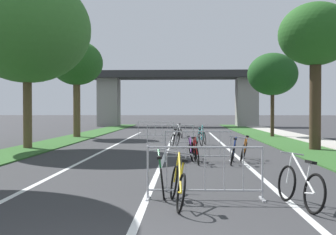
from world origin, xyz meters
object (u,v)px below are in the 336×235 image
object	(u,v)px
crowd_barrier_fourth	(156,130)
bicycle_green_7	(162,177)
bicycle_orange_2	(244,150)
bicycle_teal_10	(203,138)
tree_left_oak_mid	(77,64)
bicycle_black_3	(175,139)
crowd_barrier_second	(198,146)
tree_right_oak_near	(273,74)
bicycle_white_5	(300,186)
bicycle_blue_1	(233,153)
tree_right_pine_near	(316,36)
tree_left_pine_far	(27,29)
crowd_barrier_third	(170,136)
bicycle_teal_0	(197,139)
bicycle_silver_4	(180,132)
bicycle_purple_9	(192,150)
bicycle_red_8	(195,152)
crowd_barrier_nearest	(205,173)
bicycle_yellow_6	(178,185)

from	to	relation	value
crowd_barrier_fourth	bicycle_green_7	bearing A→B (deg)	-85.63
bicycle_orange_2	bicycle_teal_10	world-z (taller)	bicycle_teal_10
tree_left_oak_mid	bicycle_black_3	xyz separation A→B (m)	(6.54, -6.64, -4.41)
bicycle_green_7	bicycle_teal_10	bearing A→B (deg)	78.98
crowd_barrier_second	tree_right_oak_near	bearing A→B (deg)	67.78
bicycle_black_3	bicycle_teal_10	bearing A→B (deg)	47.11
bicycle_black_3	bicycle_white_5	distance (m)	12.34
crowd_barrier_second	bicycle_black_3	world-z (taller)	crowd_barrier_second
crowd_barrier_fourth	bicycle_blue_1	bearing A→B (deg)	-74.59
tree_right_pine_near	bicycle_white_5	size ratio (longest dim) A/B	3.78
tree_left_pine_far	crowd_barrier_third	xyz separation A→B (m)	(6.48, 1.60, -4.94)
bicycle_orange_2	crowd_barrier_fourth	bearing A→B (deg)	-57.82
tree_left_oak_mid	tree_right_pine_near	size ratio (longest dim) A/B	0.97
tree_left_pine_far	bicycle_teal_0	world-z (taller)	tree_left_pine_far
tree_left_pine_far	bicycle_silver_4	xyz separation A→B (m)	(6.90, 7.95, -5.11)
crowd_barrier_third	bicycle_white_5	xyz separation A→B (m)	(2.78, -12.50, -0.14)
bicycle_white_5	bicycle_purple_9	xyz separation A→B (m)	(-1.83, 7.04, -0.03)
bicycle_red_8	crowd_barrier_second	bearing A→B (deg)	-107.27
tree_left_oak_mid	crowd_barrier_second	size ratio (longest dim) A/B	2.69
bicycle_teal_0	bicycle_white_5	xyz separation A→B (m)	(1.46, -11.96, 0.01)
bicycle_white_5	bicycle_teal_0	bearing A→B (deg)	84.94
tree_left_pine_far	crowd_barrier_nearest	size ratio (longest dim) A/B	3.42
bicycle_yellow_6	bicycle_green_7	distance (m)	1.10
crowd_barrier_second	crowd_barrier_nearest	bearing A→B (deg)	-90.71
tree_left_pine_far	bicycle_green_7	size ratio (longest dim) A/B	4.59
crowd_barrier_nearest	bicycle_teal_0	distance (m)	11.39
tree_right_oak_near	bicycle_yellow_6	world-z (taller)	tree_right_oak_near
crowd_barrier_nearest	crowd_barrier_fourth	size ratio (longest dim) A/B	0.99
tree_right_oak_near	tree_left_oak_mid	bearing A→B (deg)	-176.06
tree_left_oak_mid	crowd_barrier_fourth	xyz separation A→B (m)	(5.16, -0.25, -4.26)
bicycle_yellow_6	bicycle_orange_2	bearing A→B (deg)	64.64
crowd_barrier_nearest	crowd_barrier_fourth	xyz separation A→B (m)	(-2.21, 17.89, 0.00)
crowd_barrier_third	bicycle_teal_10	bearing A→B (deg)	17.36
tree_left_pine_far	bicycle_yellow_6	distance (m)	13.93
crowd_barrier_fourth	bicycle_teal_0	xyz separation A→B (m)	(2.44, -6.51, -0.14)
bicycle_red_8	bicycle_purple_9	world-z (taller)	bicycle_red_8
bicycle_green_7	bicycle_red_8	distance (m)	5.09
crowd_barrier_third	bicycle_silver_4	distance (m)	6.37
bicycle_teal_0	bicycle_silver_4	xyz separation A→B (m)	(-0.90, 6.89, -0.02)
crowd_barrier_second	bicycle_green_7	xyz separation A→B (m)	(-0.95, -5.49, -0.16)
crowd_barrier_nearest	crowd_barrier_third	xyz separation A→B (m)	(-1.09, 11.93, 0.00)
crowd_barrier_second	bicycle_silver_4	bearing A→B (deg)	93.47
bicycle_blue_1	bicycle_white_5	distance (m)	6.05
crowd_barrier_third	bicycle_teal_0	world-z (taller)	crowd_barrier_third
bicycle_yellow_6	bicycle_green_7	size ratio (longest dim) A/B	1.02
bicycle_black_3	bicycle_white_5	bearing A→B (deg)	-65.56
bicycle_green_7	bicycle_black_3	bearing A→B (deg)	85.40
crowd_barrier_third	bicycle_orange_2	world-z (taller)	crowd_barrier_third
bicycle_blue_1	bicycle_green_7	size ratio (longest dim) A/B	0.97
crowd_barrier_nearest	bicycle_black_3	bearing A→B (deg)	94.13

